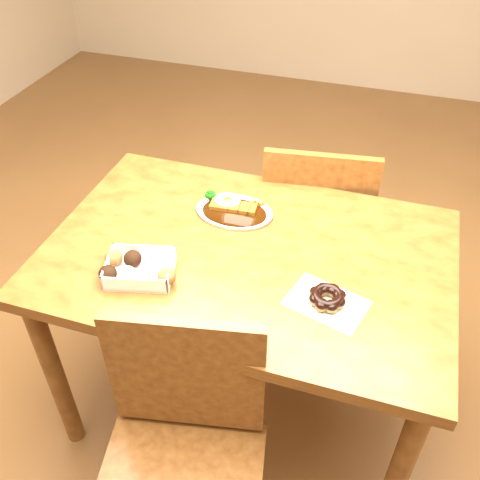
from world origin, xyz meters
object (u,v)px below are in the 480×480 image
(katsu_curry_plate, at_px, (233,209))
(chair_far, at_px, (315,224))
(pon_de_ring, at_px, (327,298))
(table, at_px, (247,275))
(chair_near, at_px, (182,460))
(donut_box, at_px, (138,268))

(katsu_curry_plate, bearing_deg, chair_far, 59.09)
(katsu_curry_plate, height_order, pon_de_ring, katsu_curry_plate)
(pon_de_ring, bearing_deg, table, 152.05)
(chair_near, height_order, pon_de_ring, chair_near)
(chair_far, xyz_separation_m, pon_de_ring, (0.14, -0.68, 0.29))
(chair_near, relative_size, pon_de_ring, 3.70)
(table, height_order, katsu_curry_plate, katsu_curry_plate)
(katsu_curry_plate, bearing_deg, table, -59.08)
(chair_near, distance_m, pon_de_ring, 0.56)
(chair_far, bearing_deg, pon_de_ring, 94.15)
(chair_near, xyz_separation_m, donut_box, (-0.25, 0.34, 0.30))
(chair_far, height_order, donut_box, chair_far)
(chair_near, distance_m, donut_box, 0.52)
(table, xyz_separation_m, chair_far, (0.12, 0.54, -0.17))
(table, xyz_separation_m, chair_near, (-0.01, -0.54, -0.17))
(chair_far, bearing_deg, chair_near, 75.27)
(pon_de_ring, bearing_deg, chair_far, 101.96)
(chair_far, distance_m, katsu_curry_plate, 0.51)
(katsu_curry_plate, bearing_deg, pon_de_ring, -40.18)
(table, xyz_separation_m, pon_de_ring, (0.26, -0.14, 0.12))
(chair_far, bearing_deg, table, 69.53)
(table, distance_m, pon_de_ring, 0.32)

